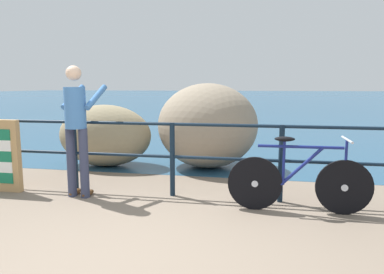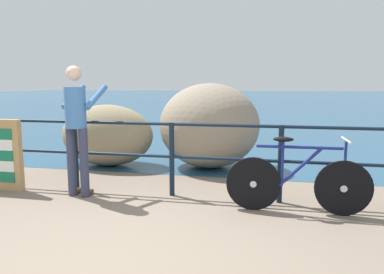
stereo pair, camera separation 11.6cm
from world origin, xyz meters
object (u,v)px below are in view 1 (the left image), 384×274
object	(u,v)px
person_at_railing	(77,125)
breakwater_boulder_main	(208,126)
breakwater_boulder_left	(105,135)
bicycle	(299,181)

from	to	relation	value
person_at_railing	breakwater_boulder_main	distance (m)	2.60
person_at_railing	breakwater_boulder_left	size ratio (longest dim) A/B	1.00
bicycle	breakwater_boulder_left	world-z (taller)	breakwater_boulder_left
bicycle	person_at_railing	world-z (taller)	person_at_railing
bicycle	person_at_railing	xyz separation A→B (m)	(-2.91, 0.07, 0.60)
person_at_railing	breakwater_boulder_left	world-z (taller)	person_at_railing
person_at_railing	breakwater_boulder_left	xyz separation A→B (m)	(-0.46, 1.88, -0.41)
bicycle	breakwater_boulder_main	distance (m)	2.67
breakwater_boulder_main	breakwater_boulder_left	world-z (taller)	breakwater_boulder_main
breakwater_boulder_main	breakwater_boulder_left	distance (m)	1.95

